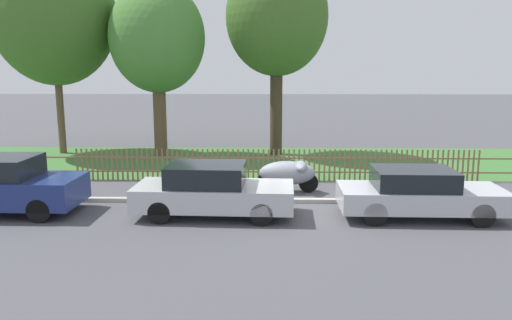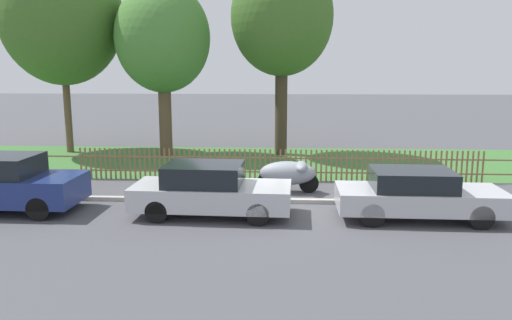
{
  "view_description": "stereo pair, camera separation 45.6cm",
  "coord_description": "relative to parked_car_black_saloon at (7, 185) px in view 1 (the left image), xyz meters",
  "views": [
    {
      "loc": [
        -0.35,
        -14.12,
        3.93
      ],
      "look_at": [
        -0.67,
        1.03,
        1.1
      ],
      "focal_mm": 35.0,
      "sensor_mm": 36.0,
      "label": 1
    },
    {
      "loc": [
        0.11,
        -14.1,
        3.93
      ],
      "look_at": [
        -0.67,
        1.03,
        1.1
      ],
      "focal_mm": 35.0,
      "sensor_mm": 36.0,
      "label": 2
    }
  ],
  "objects": [
    {
      "name": "ground_plane",
      "position": [
        7.39,
        1.1,
        -0.78
      ],
      "size": [
        120.0,
        120.0,
        0.0
      ],
      "primitive_type": "plane",
      "color": "#4C4C51"
    },
    {
      "name": "kerb_stone",
      "position": [
        7.39,
        1.2,
        -0.72
      ],
      "size": [
        37.88,
        0.2,
        0.12
      ],
      "primitive_type": "cube",
      "color": "#B2ADA3",
      "rests_on": "ground"
    },
    {
      "name": "grass_strip",
      "position": [
        7.39,
        7.66,
        -0.77
      ],
      "size": [
        37.88,
        7.19,
        0.01
      ],
      "primitive_type": "cube",
      "color": "#3D7033",
      "rests_on": "ground"
    },
    {
      "name": "park_fence",
      "position": [
        7.39,
        4.07,
        -0.22
      ],
      "size": [
        37.88,
        0.05,
        1.12
      ],
      "color": "olive",
      "rests_on": "ground"
    },
    {
      "name": "parked_car_black_saloon",
      "position": [
        0.0,
        0.0,
        0.0
      ],
      "size": [
        3.88,
        1.87,
        1.56
      ],
      "rotation": [
        0.0,
        0.0,
        -0.02
      ],
      "color": "navy",
      "rests_on": "ground"
    },
    {
      "name": "parked_car_navy_estate",
      "position": [
        5.6,
        -0.13,
        -0.08
      ],
      "size": [
        4.27,
        1.91,
        1.4
      ],
      "rotation": [
        0.0,
        0.0,
        -0.04
      ],
      "color": "#BCBCC1",
      "rests_on": "ground"
    },
    {
      "name": "parked_car_red_compact",
      "position": [
        11.06,
        -0.19,
        -0.11
      ],
      "size": [
        4.3,
        1.78,
        1.31
      ],
      "rotation": [
        0.0,
        0.0,
        -0.02
      ],
      "color": "#BCBCC1",
      "rests_on": "ground"
    },
    {
      "name": "covered_motorcycle",
      "position": [
        7.76,
        2.46,
        -0.15
      ],
      "size": [
        1.97,
        0.93,
        1.01
      ],
      "rotation": [
        0.0,
        0.0,
        -0.01
      ],
      "color": "black",
      "rests_on": "ground"
    },
    {
      "name": "tree_nearest_kerb",
      "position": [
        -2.39,
        9.61,
        5.43
      ],
      "size": [
        5.42,
        5.42,
        9.33
      ],
      "color": "brown",
      "rests_on": "ground"
    },
    {
      "name": "tree_behind_motorcycle",
      "position": [
        2.29,
        9.11,
        4.37
      ],
      "size": [
        4.14,
        4.14,
        7.58
      ],
      "color": "brown",
      "rests_on": "ground"
    },
    {
      "name": "tree_mid_park",
      "position": [
        7.48,
        9.51,
        5.26
      ],
      "size": [
        4.47,
        4.47,
        8.66
      ],
      "color": "#473828",
      "rests_on": "ground"
    }
  ]
}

